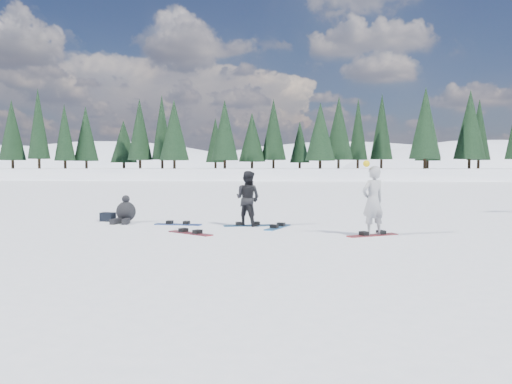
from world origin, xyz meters
TOP-DOWN VIEW (x-y plane):
  - ground at (0.00, 0.00)m, footprint 420.00×420.00m
  - alpine_backdrop at (-11.72, 189.16)m, footprint 412.50×227.00m
  - snowboarder_woman at (1.71, -0.73)m, footprint 0.81×0.73m
  - snowboarder_man at (-1.82, 1.17)m, footprint 1.03×0.94m
  - seated_rider at (-5.94, 1.86)m, footprint 0.65×1.06m
  - gear_bag at (-6.64, 2.12)m, footprint 0.51×0.40m
  - snowboard_woman at (1.71, -0.73)m, footprint 1.45×0.96m
  - snowboard_man at (-1.82, 1.17)m, footprint 1.52×0.63m
  - snowboard_loose_a at (-0.87, 0.77)m, footprint 0.78×1.51m
  - snowboard_loose_b at (-3.23, -0.70)m, footprint 1.39×1.09m
  - snowboard_loose_c at (-4.05, 1.31)m, footprint 1.52×0.44m

SIDE VIEW (x-z plane):
  - alpine_backdrop at x=-11.72m, z-range -40.57..12.63m
  - ground at x=0.00m, z-range 0.00..0.00m
  - snowboard_woman at x=1.71m, z-range 0.00..0.03m
  - snowboard_man at x=-1.82m, z-range 0.00..0.03m
  - snowboard_loose_a at x=-0.87m, z-range 0.00..0.03m
  - snowboard_loose_b at x=-3.23m, z-range 0.00..0.03m
  - snowboard_loose_c at x=-4.05m, z-range 0.00..0.03m
  - gear_bag at x=-6.64m, z-range 0.00..0.30m
  - seated_rider at x=-5.94m, z-range -0.10..0.80m
  - snowboarder_man at x=-1.82m, z-range 0.00..1.71m
  - snowboarder_woman at x=1.71m, z-range -0.07..1.95m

